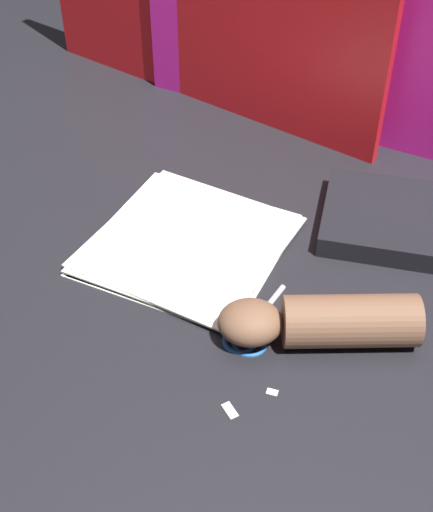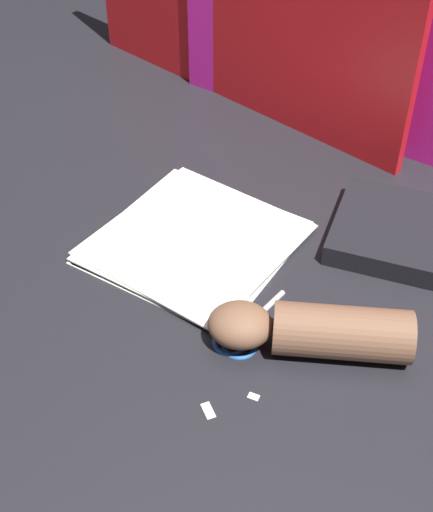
% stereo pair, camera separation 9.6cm
% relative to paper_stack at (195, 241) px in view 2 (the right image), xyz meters
% --- Properties ---
extents(ground_plane, '(6.00, 6.00, 0.00)m').
position_rel_paper_stack_xyz_m(ground_plane, '(0.08, -0.03, -0.01)').
color(ground_plane, black).
extents(backdrop_panel_center, '(0.83, 0.05, 0.47)m').
position_rel_paper_stack_xyz_m(backdrop_panel_center, '(0.10, 0.45, 0.23)').
color(backdrop_panel_center, '#D81E9E').
rests_on(backdrop_panel_center, ground_plane).
extents(paper_stack, '(0.31, 0.32, 0.01)m').
position_rel_paper_stack_xyz_m(paper_stack, '(0.00, 0.00, 0.00)').
color(paper_stack, white).
rests_on(paper_stack, ground_plane).
extents(book_closed, '(0.25, 0.25, 0.04)m').
position_rel_paper_stack_xyz_m(book_closed, '(0.28, 0.19, 0.01)').
color(book_closed, black).
rests_on(book_closed, ground_plane).
extents(scissors, '(0.09, 0.16, 0.01)m').
position_rel_paper_stack_xyz_m(scissors, '(0.17, -0.13, -0.00)').
color(scissors, silver).
rests_on(scissors, ground_plane).
extents(hand_forearm, '(0.29, 0.20, 0.08)m').
position_rel_paper_stack_xyz_m(hand_forearm, '(0.27, -0.10, 0.03)').
color(hand_forearm, brown).
rests_on(hand_forearm, ground_plane).
extents(paper_scrap_near, '(0.02, 0.01, 0.00)m').
position_rel_paper_stack_xyz_m(paper_scrap_near, '(0.24, -0.22, -0.01)').
color(paper_scrap_near, white).
rests_on(paper_scrap_near, ground_plane).
extents(paper_scrap_mid, '(0.03, 0.03, 0.00)m').
position_rel_paper_stack_xyz_m(paper_scrap_mid, '(0.20, -0.27, -0.01)').
color(paper_scrap_mid, white).
rests_on(paper_scrap_mid, ground_plane).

